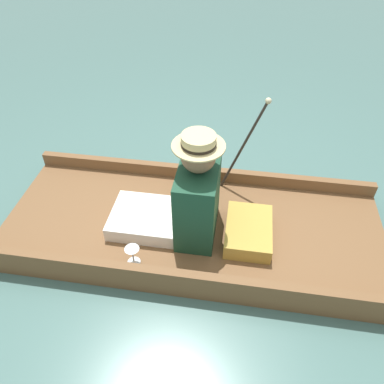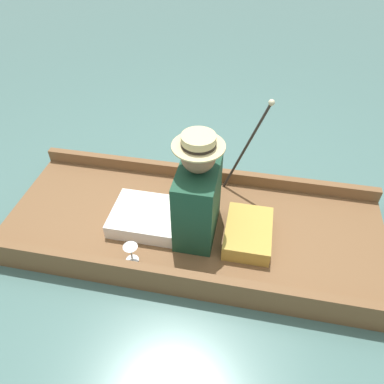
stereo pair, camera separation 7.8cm
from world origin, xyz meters
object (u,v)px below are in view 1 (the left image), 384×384
Objects in this scene: wine_glass at (132,252)px; seated_person at (186,199)px; teddy_bear at (193,177)px; walking_cane at (247,139)px.

seated_person is at bearing -39.52° from wine_glass.
wine_glass is (-0.72, 0.29, -0.08)m from teddy_bear.
seated_person reaches higher than teddy_bear.
walking_cane is (0.14, -0.38, 0.29)m from teddy_bear.
teddy_bear is 0.78m from wine_glass.
walking_cane reaches higher than wine_glass.
walking_cane reaches higher than seated_person.
teddy_bear is 0.50m from walking_cane.
walking_cane is at bearing -37.56° from wine_glass.
teddy_bear is at bearing -7.81° from seated_person.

